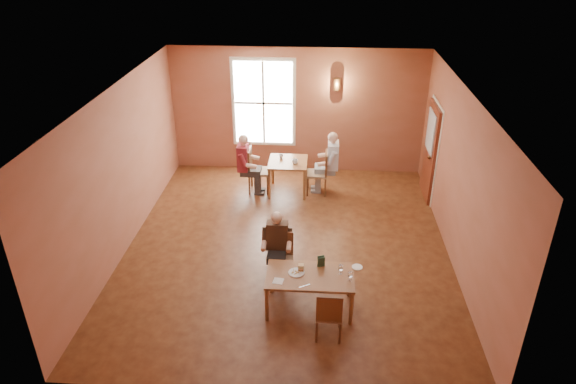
# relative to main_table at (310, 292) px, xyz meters

# --- Properties ---
(ground) EXTENTS (6.00, 7.00, 0.01)m
(ground) POSITION_rel_main_table_xyz_m (-0.47, 1.75, -0.32)
(ground) COLOR brown
(ground) RESTS_ON ground
(wall_back) EXTENTS (6.00, 0.04, 3.00)m
(wall_back) POSITION_rel_main_table_xyz_m (-0.47, 5.25, 1.18)
(wall_back) COLOR brown
(wall_back) RESTS_ON ground
(wall_front) EXTENTS (6.00, 0.04, 3.00)m
(wall_front) POSITION_rel_main_table_xyz_m (-0.47, -1.75, 1.18)
(wall_front) COLOR brown
(wall_front) RESTS_ON ground
(wall_left) EXTENTS (0.04, 7.00, 3.00)m
(wall_left) POSITION_rel_main_table_xyz_m (-3.47, 1.75, 1.18)
(wall_left) COLOR brown
(wall_left) RESTS_ON ground
(wall_right) EXTENTS (0.04, 7.00, 3.00)m
(wall_right) POSITION_rel_main_table_xyz_m (2.53, 1.75, 1.18)
(wall_right) COLOR brown
(wall_right) RESTS_ON ground
(ceiling) EXTENTS (6.00, 7.00, 0.04)m
(ceiling) POSITION_rel_main_table_xyz_m (-0.47, 1.75, 2.68)
(ceiling) COLOR white
(ceiling) RESTS_ON wall_back
(window) EXTENTS (1.36, 0.10, 1.96)m
(window) POSITION_rel_main_table_xyz_m (-1.27, 5.20, 1.38)
(window) COLOR white
(window) RESTS_ON wall_back
(door) EXTENTS (0.12, 1.04, 2.10)m
(door) POSITION_rel_main_table_xyz_m (2.47, 4.05, 0.73)
(door) COLOR maroon
(door) RESTS_ON ground
(wall_sconce) EXTENTS (0.16, 0.16, 0.28)m
(wall_sconce) POSITION_rel_main_table_xyz_m (0.43, 5.15, 1.88)
(wall_sconce) COLOR brown
(wall_sconce) RESTS_ON wall_back
(main_table) EXTENTS (1.36, 0.76, 0.64)m
(main_table) POSITION_rel_main_table_xyz_m (0.00, 0.00, 0.00)
(main_table) COLOR brown
(main_table) RESTS_ON ground
(chair_diner_main) EXTENTS (0.39, 0.39, 0.88)m
(chair_diner_main) POSITION_rel_main_table_xyz_m (-0.50, 0.65, 0.12)
(chair_diner_main) COLOR brown
(chair_diner_main) RESTS_ON ground
(diner_main) EXTENTS (0.47, 0.47, 1.19)m
(diner_main) POSITION_rel_main_table_xyz_m (-0.50, 0.62, 0.27)
(diner_main) COLOR #3D271C
(diner_main) RESTS_ON ground
(chair_empty) EXTENTS (0.38, 0.38, 0.84)m
(chair_empty) POSITION_rel_main_table_xyz_m (0.30, -0.60, 0.10)
(chair_empty) COLOR brown
(chair_empty) RESTS_ON ground
(plate_food) EXTENTS (0.30, 0.30, 0.03)m
(plate_food) POSITION_rel_main_table_xyz_m (-0.21, 0.04, 0.33)
(plate_food) COLOR white
(plate_food) RESTS_ON main_table
(sandwich) EXTENTS (0.09, 0.08, 0.10)m
(sandwich) POSITION_rel_main_table_xyz_m (-0.14, 0.10, 0.37)
(sandwich) COLOR #B2894A
(sandwich) RESTS_ON main_table
(goblet_a) EXTENTS (0.09, 0.09, 0.17)m
(goblet_a) POSITION_rel_main_table_xyz_m (0.47, 0.07, 0.40)
(goblet_a) COLOR white
(goblet_a) RESTS_ON main_table
(goblet_b) EXTENTS (0.09, 0.09, 0.16)m
(goblet_b) POSITION_rel_main_table_xyz_m (0.61, -0.09, 0.40)
(goblet_b) COLOR white
(goblet_b) RESTS_ON main_table
(menu_stand) EXTENTS (0.13, 0.09, 0.19)m
(menu_stand) POSITION_rel_main_table_xyz_m (0.17, 0.24, 0.41)
(menu_stand) COLOR #233F2A
(menu_stand) RESTS_ON main_table
(knife) EXTENTS (0.17, 0.11, 0.00)m
(knife) POSITION_rel_main_table_xyz_m (-0.07, -0.27, 0.32)
(knife) COLOR white
(knife) RESTS_ON main_table
(napkin) EXTENTS (0.18, 0.18, 0.01)m
(napkin) POSITION_rel_main_table_xyz_m (-0.47, -0.18, 0.32)
(napkin) COLOR silver
(napkin) RESTS_ON main_table
(side_plate) EXTENTS (0.20, 0.20, 0.01)m
(side_plate) POSITION_rel_main_table_xyz_m (0.74, 0.25, 0.32)
(side_plate) COLOR white
(side_plate) RESTS_ON main_table
(second_table) EXTENTS (0.85, 0.85, 0.75)m
(second_table) POSITION_rel_main_table_xyz_m (-0.61, 4.00, 0.06)
(second_table) COLOR brown
(second_table) RESTS_ON ground
(chair_diner_white) EXTENTS (0.44, 0.44, 0.99)m
(chair_diner_white) POSITION_rel_main_table_xyz_m (0.04, 4.00, 0.18)
(chair_diner_white) COLOR #3E2813
(chair_diner_white) RESTS_ON ground
(diner_white) EXTENTS (0.55, 0.55, 1.37)m
(diner_white) POSITION_rel_main_table_xyz_m (0.07, 4.00, 0.37)
(diner_white) COLOR beige
(diner_white) RESTS_ON ground
(chair_diner_maroon) EXTENTS (0.45, 0.45, 1.02)m
(chair_diner_maroon) POSITION_rel_main_table_xyz_m (-1.26, 4.00, 0.19)
(chair_diner_maroon) COLOR #4B2A16
(chair_diner_maroon) RESTS_ON ground
(diner_maroon) EXTENTS (0.54, 0.54, 1.34)m
(diner_maroon) POSITION_rel_main_table_xyz_m (-1.29, 4.00, 0.35)
(diner_maroon) COLOR #54141F
(diner_maroon) RESTS_ON ground
(cup_a) EXTENTS (0.15, 0.15, 0.10)m
(cup_a) POSITION_rel_main_table_xyz_m (-0.45, 3.89, 0.49)
(cup_a) COLOR white
(cup_a) RESTS_ON second_table
(cup_b) EXTENTS (0.13, 0.13, 0.09)m
(cup_b) POSITION_rel_main_table_xyz_m (-0.77, 4.15, 0.48)
(cup_b) COLOR white
(cup_b) RESTS_ON second_table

